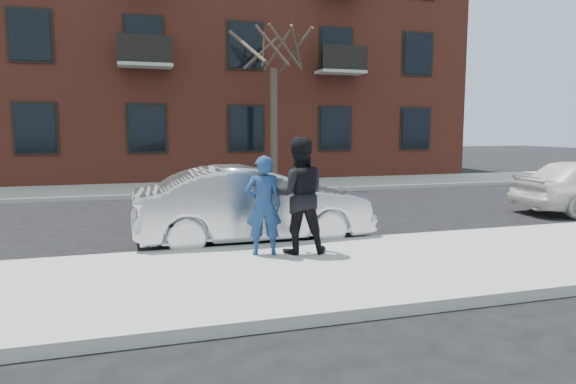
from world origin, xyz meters
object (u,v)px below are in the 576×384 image
object	(u,v)px
street_tree	(274,34)
man_peacoat	(299,195)
man_hoodie	(263,205)
silver_sedan	(253,205)

from	to	relation	value
street_tree	man_peacoat	xyz separation A→B (m)	(-2.42, -10.25, -4.43)
street_tree	man_hoodie	bearing A→B (deg)	-106.38
silver_sedan	man_hoodie	size ratio (longest dim) A/B	2.79
silver_sedan	man_hoodie	bearing A→B (deg)	171.81
street_tree	man_peacoat	distance (m)	11.42
silver_sedan	man_hoodie	world-z (taller)	man_hoodie
silver_sedan	man_peacoat	size ratio (longest dim) A/B	2.36
street_tree	man_hoodie	size ratio (longest dim) A/B	4.24
street_tree	man_peacoat	world-z (taller)	street_tree
silver_sedan	man_peacoat	xyz separation A→B (m)	(0.40, -1.55, 0.36)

